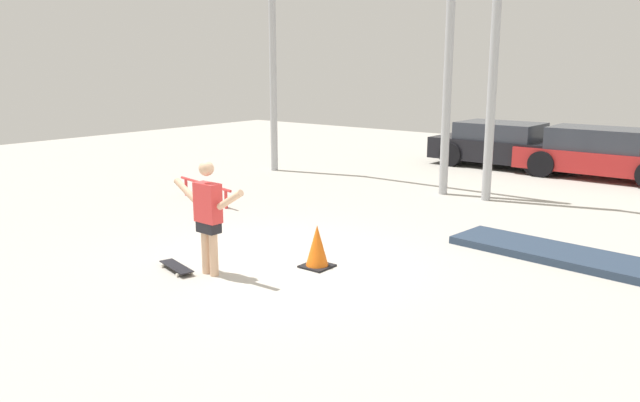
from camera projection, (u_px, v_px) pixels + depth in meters
The scene contains 10 objects.
ground_plane at pixel (282, 263), 9.64m from camera, with size 36.00×36.00×0.00m, color #B2ADA3.
skateboarder at pixel (208, 212), 8.93m from camera, with size 1.47×0.22×1.68m.
skateboard at pixel (176, 267), 9.27m from camera, with size 0.80×0.39×0.08m.
manual_pad at pixel (563, 255), 9.85m from camera, with size 3.55×1.03×0.12m, color #28384C.
grind_rail at pixel (205, 187), 13.86m from camera, with size 2.11×0.48×0.44m.
canopy_support_left at pixel (352, 23), 15.55m from camera, with size 5.61×0.20×6.70m.
canopy_support_right at pixel (635, 9), 11.60m from camera, with size 5.61×0.20×6.70m.
parked_car_black at pixel (503, 145), 18.54m from camera, with size 4.24×2.04×1.32m.
parked_car_red at pixel (601, 154), 16.68m from camera, with size 4.36×1.88×1.35m.
traffic_cone at pixel (317, 247), 9.39m from camera, with size 0.43×0.43×0.66m.
Camera 1 is at (6.20, -6.83, 3.01)m, focal length 35.00 mm.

